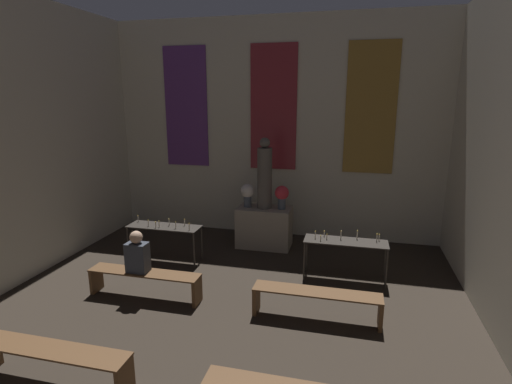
% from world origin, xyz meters
% --- Properties ---
extents(wall_back, '(8.12, 0.16, 5.17)m').
position_xyz_m(wall_back, '(0.00, 11.85, 2.61)').
color(wall_back, beige).
rests_on(wall_back, ground_plane).
extents(altar, '(1.21, 0.69, 0.92)m').
position_xyz_m(altar, '(0.00, 10.85, 0.46)').
color(altar, gray).
rests_on(altar, ground_plane).
extents(statue, '(0.33, 0.33, 1.58)m').
position_xyz_m(statue, '(0.00, 10.85, 1.65)').
color(statue, '#5B5651').
rests_on(statue, altar).
extents(flower_vase_left, '(0.31, 0.31, 0.53)m').
position_xyz_m(flower_vase_left, '(-0.39, 10.85, 1.24)').
color(flower_vase_left, '#4C5666').
rests_on(flower_vase_left, altar).
extents(flower_vase_right, '(0.31, 0.31, 0.53)m').
position_xyz_m(flower_vase_right, '(0.39, 10.85, 1.24)').
color(flower_vase_right, '#4C5666').
rests_on(flower_vase_right, altar).
extents(candle_rack_left, '(1.53, 0.48, 0.91)m').
position_xyz_m(candle_rack_left, '(-1.84, 9.56, 0.67)').
color(candle_rack_left, '#332D28').
rests_on(candle_rack_left, ground_plane).
extents(candle_rack_right, '(1.53, 0.48, 0.93)m').
position_xyz_m(candle_rack_right, '(1.84, 9.56, 0.67)').
color(candle_rack_right, '#332D28').
rests_on(candle_rack_right, ground_plane).
extents(pew_third_left, '(1.96, 0.36, 0.47)m').
position_xyz_m(pew_third_left, '(-1.46, 5.83, 0.34)').
color(pew_third_left, brown).
rests_on(pew_third_left, ground_plane).
extents(pew_back_left, '(1.96, 0.36, 0.47)m').
position_xyz_m(pew_back_left, '(-1.46, 8.01, 0.34)').
color(pew_back_left, brown).
rests_on(pew_back_left, ground_plane).
extents(pew_back_right, '(1.96, 0.36, 0.47)m').
position_xyz_m(pew_back_right, '(1.46, 8.01, 0.34)').
color(pew_back_right, brown).
rests_on(pew_back_right, ground_plane).
extents(person_seated, '(0.36, 0.24, 0.72)m').
position_xyz_m(person_seated, '(-1.56, 8.01, 0.79)').
color(person_seated, '#383D47').
rests_on(person_seated, pew_back_left).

